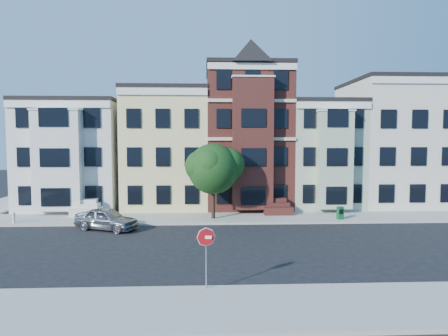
{
  "coord_description": "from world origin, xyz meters",
  "views": [
    {
      "loc": [
        -3.59,
        -21.44,
        5.89
      ],
      "look_at": [
        -2.53,
        2.82,
        4.2
      ],
      "focal_mm": 32.0,
      "sensor_mm": 36.0,
      "label": 1
    }
  ],
  "objects_px": {
    "street_tree": "(213,172)",
    "parked_car": "(106,219)",
    "fire_hydrant": "(14,219)",
    "stop_sign": "(206,254)",
    "newspaper_box": "(340,213)"
  },
  "relations": [
    {
      "from": "street_tree",
      "to": "parked_car",
      "type": "height_order",
      "value": "street_tree"
    },
    {
      "from": "fire_hydrant",
      "to": "stop_sign",
      "type": "distance_m",
      "value": 18.6
    },
    {
      "from": "street_tree",
      "to": "newspaper_box",
      "type": "distance_m",
      "value": 9.72
    },
    {
      "from": "street_tree",
      "to": "newspaper_box",
      "type": "bearing_deg",
      "value": -4.62
    },
    {
      "from": "parked_car",
      "to": "fire_hydrant",
      "type": "height_order",
      "value": "parked_car"
    },
    {
      "from": "newspaper_box",
      "to": "fire_hydrant",
      "type": "height_order",
      "value": "newspaper_box"
    },
    {
      "from": "street_tree",
      "to": "fire_hydrant",
      "type": "height_order",
      "value": "street_tree"
    },
    {
      "from": "fire_hydrant",
      "to": "newspaper_box",
      "type": "bearing_deg",
      "value": 0.73
    },
    {
      "from": "street_tree",
      "to": "parked_car",
      "type": "relative_size",
      "value": 1.6
    },
    {
      "from": "fire_hydrant",
      "to": "stop_sign",
      "type": "height_order",
      "value": "stop_sign"
    },
    {
      "from": "parked_car",
      "to": "fire_hydrant",
      "type": "distance_m",
      "value": 7.04
    },
    {
      "from": "street_tree",
      "to": "parked_car",
      "type": "xyz_separation_m",
      "value": [
        -7.08,
        -2.81,
        -2.84
      ]
    },
    {
      "from": "street_tree",
      "to": "parked_car",
      "type": "bearing_deg",
      "value": -158.32
    },
    {
      "from": "fire_hydrant",
      "to": "stop_sign",
      "type": "bearing_deg",
      "value": -43.9
    },
    {
      "from": "parked_car",
      "to": "newspaper_box",
      "type": "height_order",
      "value": "parked_car"
    }
  ]
}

